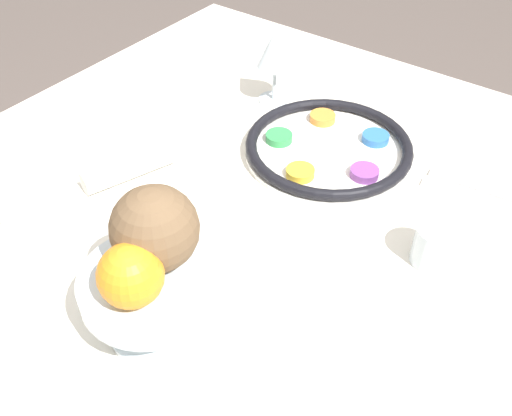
% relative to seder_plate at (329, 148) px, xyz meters
% --- Properties ---
extents(dining_table, '(1.20, 1.06, 0.78)m').
position_rel_seder_plate_xyz_m(dining_table, '(0.20, -0.06, -0.40)').
color(dining_table, silver).
rests_on(dining_table, ground_plane).
extents(seder_plate, '(0.30, 0.30, 0.03)m').
position_rel_seder_plate_xyz_m(seder_plate, '(0.00, 0.00, 0.00)').
color(seder_plate, white).
rests_on(seder_plate, dining_table).
extents(wine_glass, '(0.07, 0.07, 0.15)m').
position_rel_seder_plate_xyz_m(wine_glass, '(-0.09, -0.18, 0.09)').
color(wine_glass, silver).
rests_on(wine_glass, dining_table).
extents(fruit_stand, '(0.18, 0.18, 0.10)m').
position_rel_seder_plate_xyz_m(fruit_stand, '(0.46, 0.02, 0.06)').
color(fruit_stand, silver).
rests_on(fruit_stand, dining_table).
extents(orange_fruit, '(0.08, 0.08, 0.08)m').
position_rel_seder_plate_xyz_m(orange_fruit, '(0.49, 0.03, 0.12)').
color(orange_fruit, orange).
rests_on(orange_fruit, fruit_stand).
extents(coconut, '(0.11, 0.11, 0.11)m').
position_rel_seder_plate_xyz_m(coconut, '(0.43, 0.01, 0.14)').
color(coconut, brown).
rests_on(coconut, fruit_stand).
extents(napkin_roll, '(0.16, 0.09, 0.04)m').
position_rel_seder_plate_xyz_m(napkin_roll, '(0.26, -0.24, 0.00)').
color(napkin_roll, white).
rests_on(napkin_roll, dining_table).
extents(cup_near, '(0.07, 0.07, 0.06)m').
position_rel_seder_plate_xyz_m(cup_near, '(0.13, 0.26, 0.02)').
color(cup_near, silver).
rests_on(cup_near, dining_table).
extents(fork_left, '(0.04, 0.17, 0.01)m').
position_rel_seder_plate_xyz_m(fork_left, '(-0.07, 0.25, -0.01)').
color(fork_left, silver).
rests_on(fork_left, dining_table).
extents(fork_right, '(0.04, 0.17, 0.01)m').
position_rel_seder_plate_xyz_m(fork_right, '(-0.04, 0.25, -0.01)').
color(fork_right, silver).
rests_on(fork_right, dining_table).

